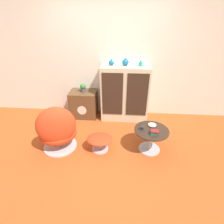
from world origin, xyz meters
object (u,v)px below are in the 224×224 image
Objects in this scene: sideboard at (125,93)px; ottoman at (100,140)px; egg_chair at (57,131)px; vase_leftmost at (111,63)px; tv_console at (84,104)px; teacup at (142,128)px; coffee_table at (151,137)px; vase_inner_left at (125,62)px; bowl at (152,125)px; potted_plant at (83,88)px; book_stack at (154,132)px; vase_inner_right at (141,64)px.

sideboard reaches higher than ottoman.
vase_leftmost reaches higher than egg_chair.
teacup is at bearing -41.61° from tv_console.
ottoman is 1.60m from vase_leftmost.
vase_inner_left reaches higher than coffee_table.
bowl is at bearing -62.87° from sideboard.
egg_chair reaches higher than bowl.
tv_console reaches higher than bowl.
potted_plant is (-0.93, 0.01, -0.58)m from vase_inner_left.
vase_inner_left is at bearing -0.38° from tv_console.
ottoman is at bearing -95.59° from vase_leftmost.
sideboard is 1.34m from book_stack.
vase_leftmost reaches higher than potted_plant.
coffee_table is at bearing 3.66° from egg_chair.
vase_inner_left is at bearing 159.36° from sideboard.
egg_chair is 5.93× the size of vase_inner_left.
ottoman is 0.97m from bowl.
vase_leftmost is at bearing 55.39° from egg_chair.
coffee_table is 5.44× the size of vase_inner_right.
potted_plant is 2.00× the size of teacup.
potted_plant is at bearing 179.39° from vase_leftmost.
bowl is (1.64, 0.23, 0.05)m from egg_chair.
egg_chair reaches higher than book_stack.
vase_inner_left is at bearing 117.51° from bowl.
egg_chair is at bearing -176.04° from teacup.
sideboard is 1.99× the size of tv_console.
vase_leftmost is (0.65, -0.01, 0.97)m from tv_console.
book_stack is at bearing -56.93° from vase_leftmost.
vase_inner_right is 1.35m from potted_plant.
vase_inner_right is 0.73× the size of bowl.
sideboard is at bearing -0.61° from tv_console.
tv_console is 4.97× the size of vase_leftmost.
ottoman is at bearing -175.87° from coffee_table.
coffee_table is at bearing -80.91° from vase_inner_right.
egg_chair is 2.07m from vase_inner_right.
vase_leftmost is 0.93× the size of book_stack.
egg_chair is 9.21× the size of teacup.
book_stack is (1.45, -1.24, 0.16)m from tv_console.
coffee_table is at bearing 0.98° from teacup.
teacup is 0.22m from book_stack.
vase_leftmost is 1.52m from bowl.
potted_plant is 1.77m from bowl.
coffee_table is (0.48, -1.11, -0.33)m from sideboard.
vase_inner_left reaches higher than bowl.
egg_chair is at bearing -99.34° from potted_plant.
vase_inner_left is at bearing 47.21° from egg_chair.
book_stack is at bearing -40.43° from tv_console.
bowl is at bearing -78.47° from vase_inner_right.
coffee_table is 0.24m from teacup.
vase_inner_right is at bearing -0.29° from tv_console.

